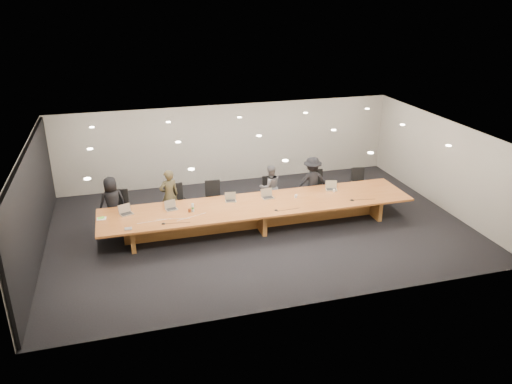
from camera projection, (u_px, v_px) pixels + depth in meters
ground at (259, 227)px, 14.60m from camera, size 12.00×12.00×0.00m
back_wall at (228, 144)px, 17.64m from camera, size 12.00×0.02×2.80m
left_wall_panel at (33, 207)px, 12.58m from camera, size 0.08×7.84×2.74m
conference_table at (259, 211)px, 14.40m from camera, size 9.00×1.80×0.75m
chair_far_left at (121, 208)px, 14.60m from camera, size 0.60×0.60×1.05m
chair_left at (178, 203)px, 14.87m from camera, size 0.67×0.67×1.12m
chair_mid_left at (214, 199)px, 15.19m from camera, size 0.59×0.59×1.09m
chair_mid_right at (271, 193)px, 15.73m from camera, size 0.53×0.53×1.03m
chair_right at (318, 186)px, 16.18m from camera, size 0.54×0.54×1.07m
chair_far_right at (359, 183)px, 16.50m from camera, size 0.61×0.61×1.01m
person_a at (112, 203)px, 14.34m from camera, size 0.86×0.67×1.55m
person_b at (169, 196)px, 14.76m from camera, size 0.66×0.51×1.60m
person_c at (270, 187)px, 15.63m from camera, size 0.73×0.58×1.43m
person_d at (312, 181)px, 15.85m from camera, size 1.05×0.62×1.60m
laptop_a at (126, 210)px, 13.60m from camera, size 0.41×0.36×0.27m
laptop_b at (171, 205)px, 13.89m from camera, size 0.36×0.30×0.25m
laptop_c at (231, 197)px, 14.45m from camera, size 0.34×0.27×0.25m
laptop_d at (268, 194)px, 14.66m from camera, size 0.36×0.28×0.27m
laptop_e at (332, 186)px, 15.26m from camera, size 0.40×0.34×0.27m
water_bottle at (193, 208)px, 13.77m from camera, size 0.09×0.09×0.23m
amber_mug at (190, 210)px, 13.77m from camera, size 0.10×0.10×0.10m
paper_cup_near at (296, 196)px, 14.71m from camera, size 0.10×0.10×0.09m
paper_cup_far at (334, 191)px, 15.14m from camera, size 0.09×0.09×0.09m
notepad at (101, 219)px, 13.37m from camera, size 0.26×0.21×0.01m
lime_gadget at (101, 218)px, 13.38m from camera, size 0.18×0.13×0.03m
av_box at (128, 229)px, 12.80m from camera, size 0.19×0.15×0.03m
mic_left at (163, 223)px, 13.09m from camera, size 0.14×0.14×0.03m
mic_center at (276, 210)px, 13.89m from camera, size 0.13×0.13×0.03m
mic_right at (352, 200)px, 14.55m from camera, size 0.14×0.14×0.03m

